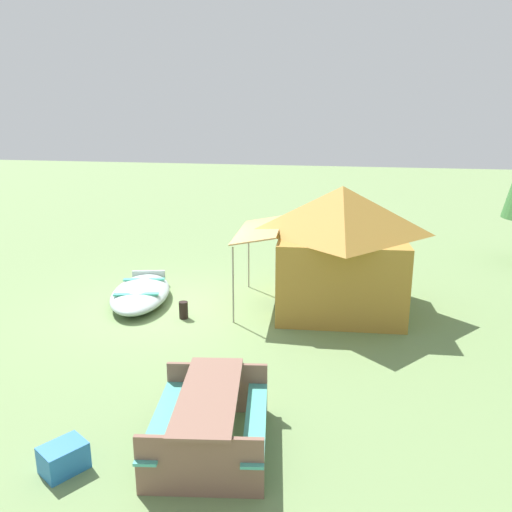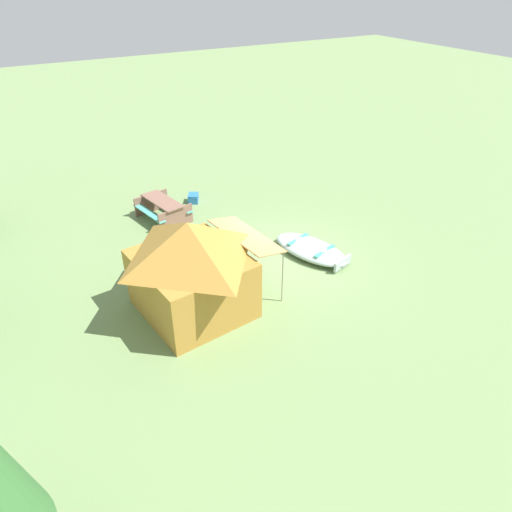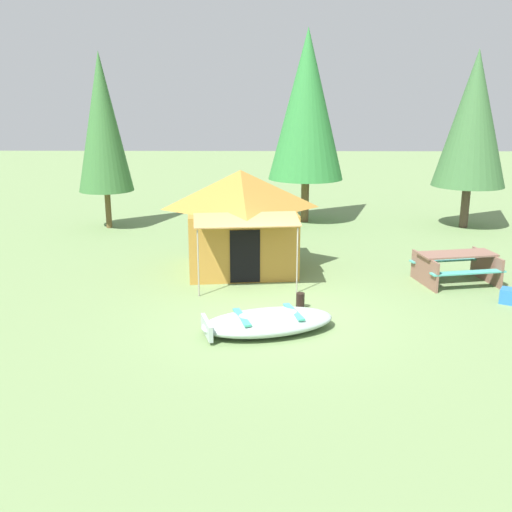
{
  "view_description": "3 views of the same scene",
  "coord_description": "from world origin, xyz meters",
  "views": [
    {
      "loc": [
        9.88,
        4.29,
        4.02
      ],
      "look_at": [
        -0.61,
        1.73,
        1.17
      ],
      "focal_mm": 35.27,
      "sensor_mm": 36.0,
      "label": 1
    },
    {
      "loc": [
        -10.78,
        7.18,
        8.28
      ],
      "look_at": [
        -1.15,
        1.68,
        1.27
      ],
      "focal_mm": 32.93,
      "sensor_mm": 36.0,
      "label": 2
    },
    {
      "loc": [
        -0.3,
        -12.11,
        4.62
      ],
      "look_at": [
        -0.5,
        1.06,
        1.05
      ],
      "focal_mm": 41.4,
      "sensor_mm": 36.0,
      "label": 3
    }
  ],
  "objects": [
    {
      "name": "beached_rowboat",
      "position": [
        -0.24,
        -0.94,
        0.21
      ],
      "size": [
        3.0,
        2.03,
        0.41
      ],
      "color": "#A5BAB5",
      "rests_on": "ground_plane"
    },
    {
      "name": "cooler_box",
      "position": [
        5.41,
        0.84,
        0.17
      ],
      "size": [
        0.63,
        0.58,
        0.34
      ],
      "primitive_type": "cube",
      "rotation": [
        0.0,
        0.0,
        2.62
      ],
      "color": "#286FB8",
      "rests_on": "ground_plane"
    },
    {
      "name": "ground_plane",
      "position": [
        0.0,
        0.0,
        0.0
      ],
      "size": [
        80.0,
        80.0,
        0.0
      ],
      "primitive_type": "plane",
      "color": "#6F8C55"
    },
    {
      "name": "canvas_cabin_tent",
      "position": [
        -0.95,
        3.55,
        1.42
      ],
      "size": [
        3.35,
        3.98,
        2.74
      ],
      "color": "#AC7B31",
      "rests_on": "ground_plane"
    },
    {
      "name": "picnic_table",
      "position": [
        4.58,
        2.39,
        0.49
      ],
      "size": [
        2.16,
        1.77,
        0.79
      ],
      "color": "#835C4C",
      "rests_on": "ground_plane"
    },
    {
      "name": "fuel_can",
      "position": [
        0.51,
        0.42,
        0.18
      ],
      "size": [
        0.26,
        0.26,
        0.37
      ],
      "primitive_type": "cylinder",
      "rotation": [
        0.0,
        0.0,
        2.11
      ],
      "color": "black",
      "rests_on": "ground_plane"
    }
  ]
}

